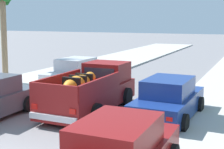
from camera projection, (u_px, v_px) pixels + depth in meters
sidewalk_left at (59, 77)px, 20.80m from camera, size 5.39×60.00×0.12m
curb_left at (77, 79)px, 20.28m from camera, size 0.16×60.00×0.10m
curb_right at (220, 91)px, 16.86m from camera, size 0.16×60.00×0.10m
pickup_truck at (92, 91)px, 13.27m from camera, size 2.22×5.21×1.80m
car_right_near at (169, 100)px, 12.14m from camera, size 2.11×4.30×1.54m
car_right_mid at (76, 73)px, 18.20m from camera, size 2.12×4.30×1.54m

